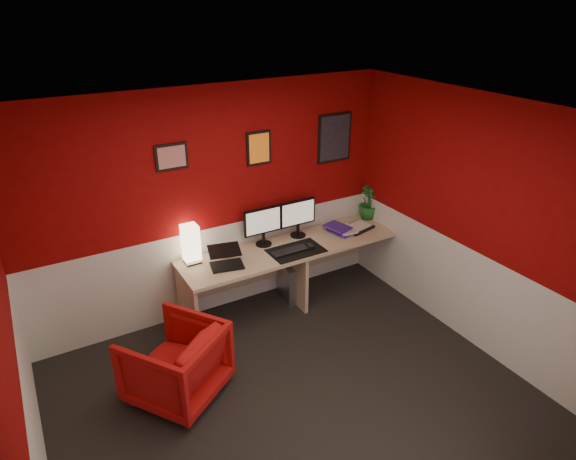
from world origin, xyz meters
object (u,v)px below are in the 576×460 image
(monitor_right, at_px, (298,213))
(desk, at_px, (293,274))
(potted_plant, at_px, (369,202))
(shoji_lamp, at_px, (191,245))
(pc_tower, at_px, (290,279))
(laptop, at_px, (227,257))
(monitor_left, at_px, (263,221))
(armchair, at_px, (176,363))
(zen_tray, at_px, (358,228))

(monitor_right, bearing_deg, desk, -131.89)
(potted_plant, bearing_deg, shoji_lamp, 179.49)
(desk, xyz_separation_m, pc_tower, (0.02, 0.11, -0.14))
(shoji_lamp, distance_m, pc_tower, 1.34)
(desk, relative_size, laptop, 7.88)
(monitor_left, distance_m, armchair, 1.81)
(monitor_right, bearing_deg, shoji_lamp, 179.24)
(monitor_right, xyz_separation_m, zen_tray, (0.71, -0.20, -0.28))
(zen_tray, xyz_separation_m, potted_plant, (0.30, 0.19, 0.20))
(shoji_lamp, height_order, monitor_right, monitor_right)
(monitor_right, distance_m, zen_tray, 0.79)
(potted_plant, height_order, armchair, potted_plant)
(monitor_left, xyz_separation_m, zen_tray, (1.16, -0.20, -0.28))
(shoji_lamp, bearing_deg, laptop, -43.80)
(shoji_lamp, relative_size, potted_plant, 0.95)
(monitor_left, bearing_deg, shoji_lamp, 178.80)
(shoji_lamp, xyz_separation_m, monitor_right, (1.28, -0.02, 0.09))
(armchair, bearing_deg, zen_tray, 161.90)
(monitor_left, distance_m, potted_plant, 1.46)
(monitor_left, bearing_deg, desk, -34.23)
(pc_tower, bearing_deg, monitor_right, 35.61)
(shoji_lamp, xyz_separation_m, monitor_left, (0.83, -0.02, 0.09))
(laptop, height_order, potted_plant, potted_plant)
(shoji_lamp, distance_m, laptop, 0.39)
(desk, bearing_deg, shoji_lamp, 169.47)
(shoji_lamp, bearing_deg, monitor_left, -1.20)
(monitor_right, height_order, potted_plant, monitor_right)
(monitor_left, xyz_separation_m, pc_tower, (0.30, -0.07, -0.80))
(shoji_lamp, height_order, monitor_left, monitor_left)
(desk, bearing_deg, zen_tray, -0.43)
(desk, height_order, shoji_lamp, shoji_lamp)
(laptop, distance_m, potted_plant, 2.03)
(monitor_left, relative_size, potted_plant, 1.38)
(laptop, xyz_separation_m, potted_plant, (2.01, 0.24, 0.10))
(shoji_lamp, height_order, pc_tower, shoji_lamp)
(laptop, bearing_deg, monitor_right, 26.60)
(pc_tower, bearing_deg, laptop, -160.11)
(laptop, height_order, zen_tray, laptop)
(zen_tray, distance_m, pc_tower, 1.01)
(monitor_right, distance_m, potted_plant, 1.01)
(shoji_lamp, bearing_deg, pc_tower, -4.63)
(desk, xyz_separation_m, shoji_lamp, (-1.11, 0.21, 0.56))
(monitor_right, distance_m, armchair, 2.17)
(pc_tower, bearing_deg, armchair, -143.78)
(shoji_lamp, xyz_separation_m, zen_tray, (1.99, -0.21, -0.18))
(desk, distance_m, zen_tray, 0.96)
(potted_plant, xyz_separation_m, pc_tower, (-1.16, -0.07, -0.72))
(shoji_lamp, relative_size, monitor_left, 0.69)
(shoji_lamp, distance_m, armchair, 1.26)
(desk, height_order, potted_plant, potted_plant)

